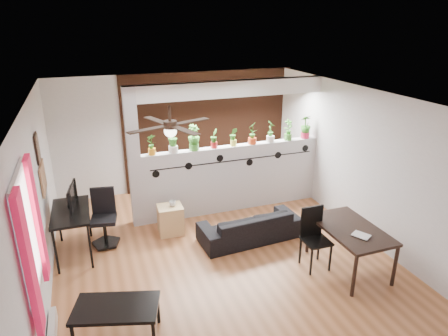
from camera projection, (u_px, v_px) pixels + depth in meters
room_shell at (220, 182)px, 6.17m from camera, size 6.30×7.10×2.90m
partition_wall at (233, 178)px, 7.97m from camera, size 3.60×0.18×1.35m
ceiling_header at (234, 89)px, 7.34m from camera, size 3.60×0.18×0.30m
pier_column at (134, 159)px, 7.14m from camera, size 0.22×0.20×2.60m
brick_panel at (210, 129)px, 9.04m from camera, size 3.90×0.05×2.60m
vine_decal at (235, 160)px, 7.74m from camera, size 3.31×0.01×0.30m
window_assembly at (30, 236)px, 4.24m from camera, size 0.09×1.30×1.55m
corkboard at (43, 178)px, 6.18m from camera, size 0.03×0.60×0.45m
framed_art at (37, 148)px, 5.96m from camera, size 0.03×0.34×0.44m
ceiling_fan at (170, 127)px, 5.30m from camera, size 1.19×1.19×0.43m
potted_plant_0 at (151, 144)px, 7.16m from camera, size 0.21×0.18×0.39m
potted_plant_1 at (173, 140)px, 7.27m from camera, size 0.20×0.25×0.46m
potted_plant_2 at (194, 137)px, 7.39m from camera, size 0.32×0.30×0.49m
potted_plant_3 at (214, 138)px, 7.53m from camera, size 0.23×0.23×0.37m
potted_plant_4 at (233, 136)px, 7.66m from camera, size 0.22×0.20×0.36m
potted_plant_5 at (252, 132)px, 7.77m from camera, size 0.30×0.30×0.45m
potted_plant_6 at (271, 130)px, 7.90m from camera, size 0.19×0.23×0.44m
potted_plant_7 at (288, 129)px, 8.02m from camera, size 0.22×0.18×0.43m
potted_plant_8 at (306, 126)px, 8.14m from camera, size 0.25×0.20×0.47m
sofa at (250, 226)px, 7.00m from camera, size 1.73×0.77×0.49m
cube_shelf at (170, 220)px, 7.19m from camera, size 0.45×0.40×0.53m
cup at (172, 204)px, 7.09m from camera, size 0.13×0.13×0.09m
computer_desk at (71, 215)px, 6.39m from camera, size 0.59×1.11×0.79m
monitor at (69, 201)px, 6.46m from camera, size 0.36×0.11×0.20m
office_chair at (104, 221)px, 6.79m from camera, size 0.51×0.51×0.98m
dining_table at (351, 232)px, 6.05m from camera, size 0.79×1.29×0.70m
book at (359, 238)px, 5.72m from camera, size 0.28×0.30×0.02m
folding_chair at (314, 232)px, 6.16m from camera, size 0.40×0.40×0.98m
coffee_table at (116, 310)px, 4.75m from camera, size 1.12×0.82×0.47m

